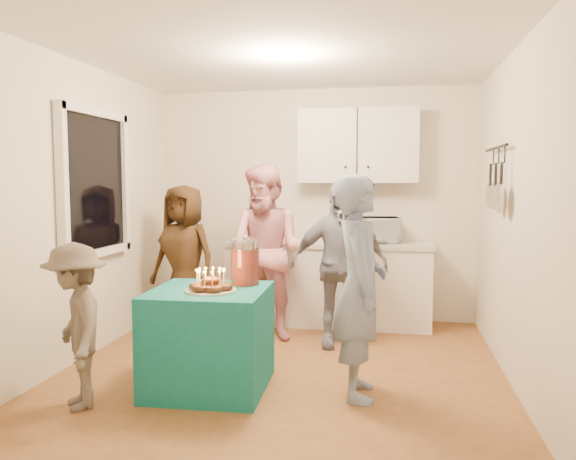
% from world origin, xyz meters
% --- Properties ---
extents(floor, '(4.00, 4.00, 0.00)m').
position_xyz_m(floor, '(0.00, 0.00, 0.00)').
color(floor, brown).
rests_on(floor, ground).
extents(ceiling, '(4.00, 4.00, 0.00)m').
position_xyz_m(ceiling, '(0.00, 0.00, 2.60)').
color(ceiling, white).
rests_on(ceiling, floor).
extents(back_wall, '(3.60, 3.60, 0.00)m').
position_xyz_m(back_wall, '(0.00, 2.00, 1.30)').
color(back_wall, silver).
rests_on(back_wall, floor).
extents(left_wall, '(4.00, 4.00, 0.00)m').
position_xyz_m(left_wall, '(-1.80, 0.00, 1.30)').
color(left_wall, silver).
rests_on(left_wall, floor).
extents(right_wall, '(4.00, 4.00, 0.00)m').
position_xyz_m(right_wall, '(1.80, 0.00, 1.30)').
color(right_wall, silver).
rests_on(right_wall, floor).
extents(window_night, '(0.04, 1.00, 1.20)m').
position_xyz_m(window_night, '(-1.77, 0.30, 1.55)').
color(window_night, black).
rests_on(window_night, left_wall).
extents(counter, '(2.20, 0.58, 0.86)m').
position_xyz_m(counter, '(0.20, 1.70, 0.43)').
color(counter, white).
rests_on(counter, floor).
extents(countertop, '(2.24, 0.62, 0.05)m').
position_xyz_m(countertop, '(0.20, 1.70, 0.89)').
color(countertop, beige).
rests_on(countertop, counter).
extents(upper_cabinet, '(1.30, 0.30, 0.80)m').
position_xyz_m(upper_cabinet, '(0.50, 1.85, 1.95)').
color(upper_cabinet, white).
rests_on(upper_cabinet, back_wall).
extents(pot_rack, '(0.12, 1.00, 0.60)m').
position_xyz_m(pot_rack, '(1.72, 0.70, 1.60)').
color(pot_rack, black).
rests_on(pot_rack, right_wall).
extents(microwave, '(0.54, 0.42, 0.27)m').
position_xyz_m(microwave, '(0.70, 1.70, 1.05)').
color(microwave, white).
rests_on(microwave, countertop).
extents(party_table, '(0.88, 0.88, 0.76)m').
position_xyz_m(party_table, '(-0.47, -0.40, 0.38)').
color(party_table, '#0F6866').
rests_on(party_table, floor).
extents(donut_cake, '(0.38, 0.38, 0.18)m').
position_xyz_m(donut_cake, '(-0.43, -0.47, 0.85)').
color(donut_cake, '#381C0C').
rests_on(donut_cake, party_table).
extents(punch_jar, '(0.22, 0.22, 0.34)m').
position_xyz_m(punch_jar, '(-0.25, -0.15, 0.93)').
color(punch_jar, red).
rests_on(punch_jar, party_table).
extents(man_birthday, '(0.45, 0.63, 1.62)m').
position_xyz_m(man_birthday, '(0.65, -0.34, 0.81)').
color(man_birthday, '#7789AE').
rests_on(man_birthday, floor).
extents(woman_back_left, '(0.85, 0.66, 1.53)m').
position_xyz_m(woman_back_left, '(-1.27, 1.20, 0.76)').
color(woman_back_left, brown).
rests_on(woman_back_left, floor).
extents(woman_back_center, '(0.97, 0.83, 1.73)m').
position_xyz_m(woman_back_center, '(-0.33, 1.00, 0.87)').
color(woman_back_center, pink).
rests_on(woman_back_center, floor).
extents(woman_back_right, '(0.95, 0.48, 1.57)m').
position_xyz_m(woman_back_right, '(0.39, 0.88, 0.78)').
color(woman_back_right, '#0F1434').
rests_on(woman_back_right, floor).
extents(child_near_left, '(0.80, 0.85, 1.15)m').
position_xyz_m(child_near_left, '(-1.25, -0.91, 0.58)').
color(child_near_left, '#4C443D').
rests_on(child_near_left, floor).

